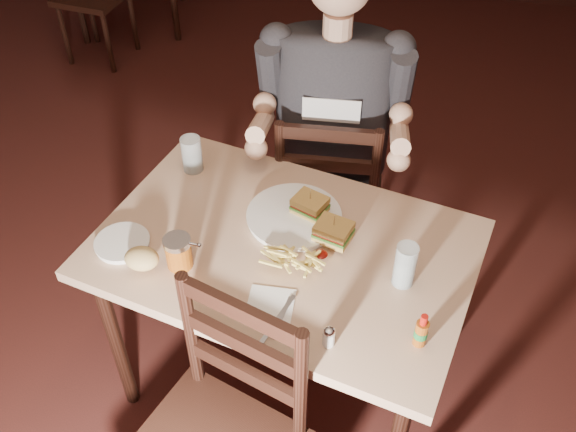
% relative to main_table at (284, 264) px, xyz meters
% --- Properties ---
extents(room_shell, '(7.00, 7.00, 7.00)m').
position_rel_main_table_xyz_m(room_shell, '(-0.28, 0.24, 0.71)').
color(room_shell, black).
rests_on(room_shell, ground).
extents(main_table, '(1.29, 0.98, 0.77)m').
position_rel_main_table_xyz_m(main_table, '(0.00, 0.00, 0.00)').
color(main_table, tan).
rests_on(main_table, ground).
extents(chair_far, '(0.47, 0.51, 0.93)m').
position_rel_main_table_xyz_m(chair_far, '(0.03, 0.63, -0.22)').
color(chair_far, black).
rests_on(chair_far, ground).
extents(diner, '(0.61, 0.50, 0.99)m').
position_rel_main_table_xyz_m(diner, '(0.04, 0.58, 0.29)').
color(diner, '#27272C').
rests_on(diner, chair_far).
extents(dinner_plate, '(0.35, 0.35, 0.02)m').
position_rel_main_table_xyz_m(dinner_plate, '(0.00, 0.12, 0.09)').
color(dinner_plate, white).
rests_on(dinner_plate, main_table).
extents(sandwich_left, '(0.13, 0.12, 0.09)m').
position_rel_main_table_xyz_m(sandwich_left, '(0.05, 0.15, 0.15)').
color(sandwich_left, tan).
rests_on(sandwich_left, dinner_plate).
extents(sandwich_right, '(0.13, 0.11, 0.10)m').
position_rel_main_table_xyz_m(sandwich_right, '(0.15, 0.05, 0.15)').
color(sandwich_right, tan).
rests_on(sandwich_right, dinner_plate).
extents(fries_pile, '(0.24, 0.19, 0.04)m').
position_rel_main_table_xyz_m(fries_pile, '(0.05, -0.08, 0.12)').
color(fries_pile, '#F2D75F').
rests_on(fries_pile, dinner_plate).
extents(ketchup_dollop, '(0.05, 0.05, 0.01)m').
position_rel_main_table_xyz_m(ketchup_dollop, '(0.12, -0.03, 0.11)').
color(ketchup_dollop, maroon).
rests_on(ketchup_dollop, dinner_plate).
extents(glass_left, '(0.08, 0.08, 0.13)m').
position_rel_main_table_xyz_m(glass_left, '(-0.41, 0.29, 0.15)').
color(glass_left, silver).
rests_on(glass_left, main_table).
extents(glass_right, '(0.08, 0.08, 0.15)m').
position_rel_main_table_xyz_m(glass_right, '(0.38, -0.06, 0.16)').
color(glass_right, silver).
rests_on(glass_right, main_table).
extents(hot_sauce, '(0.04, 0.04, 0.12)m').
position_rel_main_table_xyz_m(hot_sauce, '(0.44, -0.27, 0.14)').
color(hot_sauce, '#904410').
rests_on(hot_sauce, main_table).
extents(salt_shaker, '(0.04, 0.04, 0.06)m').
position_rel_main_table_xyz_m(salt_shaker, '(0.21, -0.33, 0.12)').
color(salt_shaker, white).
rests_on(salt_shaker, main_table).
extents(syrup_dispenser, '(0.10, 0.10, 0.11)m').
position_rel_main_table_xyz_m(syrup_dispenser, '(-0.29, -0.15, 0.14)').
color(syrup_dispenser, '#904410').
rests_on(syrup_dispenser, main_table).
extents(napkin, '(0.14, 0.13, 0.00)m').
position_rel_main_table_xyz_m(napkin, '(0.02, -0.24, 0.09)').
color(napkin, white).
rests_on(napkin, main_table).
extents(knife, '(0.07, 0.21, 0.01)m').
position_rel_main_table_xyz_m(knife, '(0.05, -0.30, 0.09)').
color(knife, silver).
rests_on(knife, napkin).
extents(fork, '(0.03, 0.15, 0.00)m').
position_rel_main_table_xyz_m(fork, '(0.06, -0.28, 0.09)').
color(fork, silver).
rests_on(fork, napkin).
extents(side_plate, '(0.20, 0.20, 0.01)m').
position_rel_main_table_xyz_m(side_plate, '(-0.49, -0.12, 0.09)').
color(side_plate, white).
rests_on(side_plate, main_table).
extents(bread_roll, '(0.12, 0.10, 0.06)m').
position_rel_main_table_xyz_m(bread_roll, '(-0.39, -0.20, 0.13)').
color(bread_roll, tan).
rests_on(bread_roll, side_plate).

